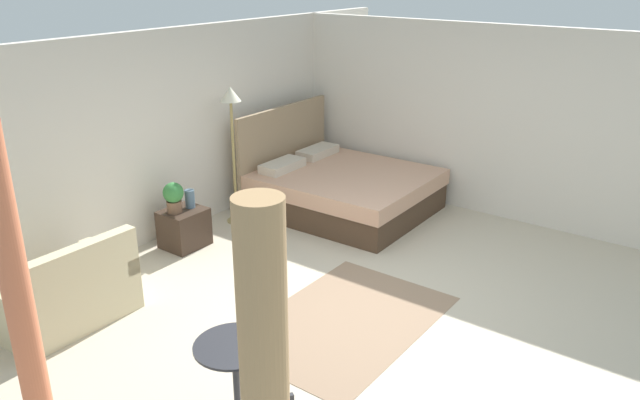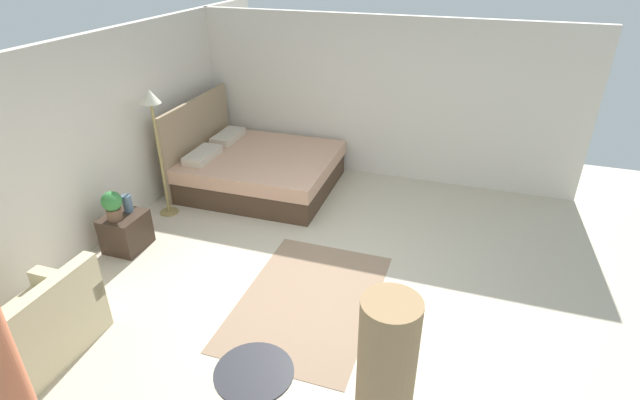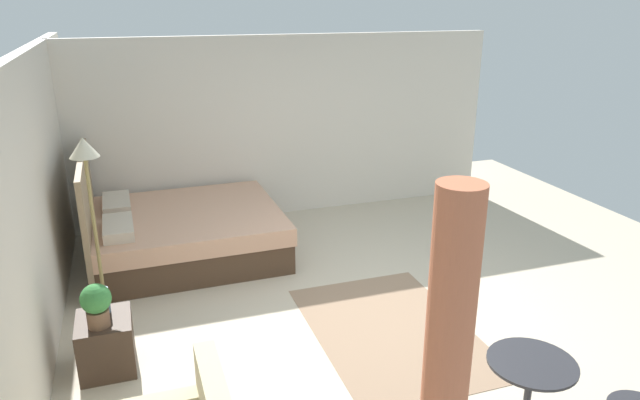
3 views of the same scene
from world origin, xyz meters
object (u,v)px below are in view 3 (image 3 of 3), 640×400
floor_lamp (87,175)px  nightstand (106,344)px  potted_plant (96,303)px  vase (102,301)px  balcony_table (528,390)px  bed (182,232)px

floor_lamp → nightstand: bearing=-178.0°
potted_plant → floor_lamp: floor_lamp is taller
vase → floor_lamp: 1.22m
vase → balcony_table: bearing=-127.0°
vase → balcony_table: size_ratio=0.31×
nightstand → floor_lamp: (0.95, 0.03, 1.24)m
potted_plant → vase: bearing=-8.3°
bed → nightstand: (-2.14, 0.86, -0.08)m
nightstand → floor_lamp: floor_lamp is taller
nightstand → floor_lamp: bearing=2.0°
floor_lamp → bed: bearing=-36.8°
balcony_table → bed: bearing=24.9°
vase → floor_lamp: bearing=2.8°
vase → bed: bearing=-22.8°
vase → floor_lamp: size_ratio=0.12×
nightstand → bed: bearing=-21.9°
potted_plant → vase: size_ratio=1.67×
floor_lamp → balcony_table: (-2.91, -2.79, -0.97)m
vase → potted_plant: bearing=171.7°
bed → floor_lamp: (-1.19, 0.89, 1.16)m
bed → floor_lamp: 1.89m
nightstand → balcony_table: 3.40m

